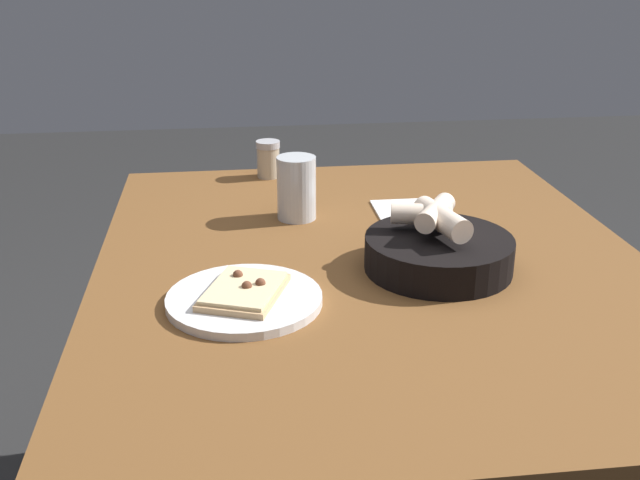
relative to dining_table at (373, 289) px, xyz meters
The scene contains 6 objects.
dining_table is the anchor object (origin of this frame).
pizza_plate 0.28m from the dining_table, 121.57° to the left, with size 0.24×0.24×0.04m.
bread_basket 0.14m from the dining_table, 116.37° to the right, with size 0.25×0.25×0.11m.
beer_glass 0.28m from the dining_table, 26.43° to the left, with size 0.08×0.08×0.13m.
pepper_shaker 0.54m from the dining_table, 16.50° to the left, with size 0.06×0.06×0.09m.
napkin 0.26m from the dining_table, 26.20° to the right, with size 0.16×0.12×0.00m.
Camera 1 is at (-1.19, 0.24, 1.24)m, focal length 42.49 mm.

